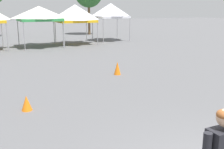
{
  "coord_description": "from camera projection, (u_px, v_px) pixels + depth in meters",
  "views": [
    {
      "loc": [
        -3.7,
        -2.56,
        2.98
      ],
      "look_at": [
        -0.5,
        3.55,
        1.3
      ],
      "focal_mm": 43.35,
      "sensor_mm": 36.0,
      "label": 1
    }
  ],
  "objects": [
    {
      "name": "canopy_tent_left_of_center",
      "position": [
        111.0,
        11.0,
        25.41
      ],
      "size": [
        2.97,
        2.97,
        3.49
      ],
      "color": "#9E9EA3",
      "rests_on": "ground"
    },
    {
      "name": "canopy_tent_far_left",
      "position": [
        39.0,
        14.0,
        21.18
      ],
      "size": [
        3.19,
        3.19,
        3.19
      ],
      "color": "#9E9EA3",
      "rests_on": "ground"
    },
    {
      "name": "traffic_cone_lot_center",
      "position": [
        27.0,
        103.0,
        8.1
      ],
      "size": [
        0.32,
        0.32,
        0.46
      ],
      "primitive_type": "cone",
      "color": "orange",
      "rests_on": "ground"
    },
    {
      "name": "traffic_cone_near_barrier",
      "position": [
        117.0,
        68.0,
        12.51
      ],
      "size": [
        0.32,
        0.32,
        0.6
      ],
      "primitive_type": "cone",
      "color": "orange",
      "rests_on": "ground"
    },
    {
      "name": "canopy_tent_behind_center",
      "position": [
        75.0,
        13.0,
        22.8
      ],
      "size": [
        3.25,
        3.25,
        3.33
      ],
      "color": "#9E9EA3",
      "rests_on": "ground"
    }
  ]
}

